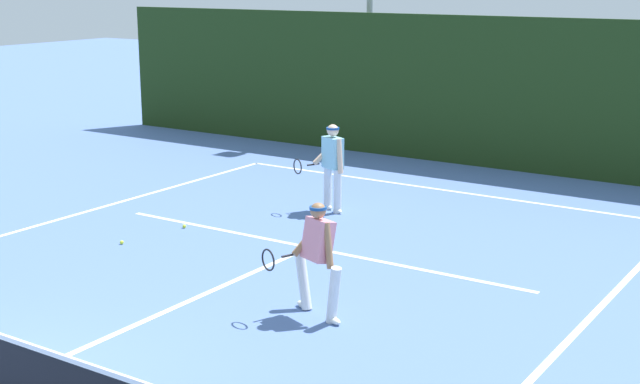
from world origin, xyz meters
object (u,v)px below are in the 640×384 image
(player_far, at_px, (332,164))
(tennis_ball, at_px, (122,242))
(player_near, at_px, (317,255))
(tennis_ball_extra, at_px, (184,226))

(player_far, distance_m, tennis_ball, 4.19)
(player_far, height_order, tennis_ball, player_far)
(player_near, bearing_deg, tennis_ball_extra, -6.21)
(player_near, relative_size, tennis_ball_extra, 23.20)
(tennis_ball_extra, bearing_deg, player_near, -26.98)
(tennis_ball, xyz_separation_m, tennis_ball_extra, (0.22, 1.29, 0.00))
(player_near, bearing_deg, tennis_ball, 9.83)
(player_near, height_order, player_far, player_far)
(player_far, xyz_separation_m, tennis_ball, (-1.76, -3.70, -0.88))
(tennis_ball, relative_size, tennis_ball_extra, 1.00)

